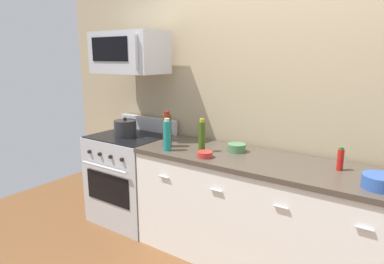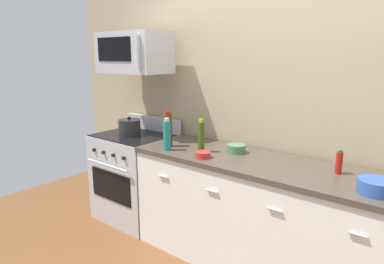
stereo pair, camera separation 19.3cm
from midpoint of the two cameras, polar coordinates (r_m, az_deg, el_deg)
back_wall at (r=2.94m, az=14.06°, el=5.27°), size 5.30×0.10×2.70m
counter_unit at (r=2.83m, az=10.01°, el=-13.78°), size 2.21×0.66×0.92m
range_oven at (r=3.63m, az=-11.87°, el=-7.56°), size 0.76×0.69×1.07m
microwave at (r=3.44m, az=-12.32°, el=13.10°), size 0.74×0.44×0.40m
bottle_hot_sauce_red at (r=2.56m, az=22.08°, el=-4.37°), size 0.05×0.05×0.17m
bottle_olive_oil at (r=2.82m, az=-0.26°, el=-0.73°), size 0.06×0.06×0.28m
bottle_sparkling_teal at (r=2.87m, az=-6.20°, el=-0.59°), size 0.07×0.07×0.28m
bottle_wine_amber at (r=2.99m, az=-6.12°, el=0.35°), size 0.08×0.08×0.32m
bowl_green_glaze at (r=2.86m, az=5.73°, el=-2.67°), size 0.16×0.16×0.07m
bowl_blue_mixing at (r=2.33m, az=27.38°, el=-7.53°), size 0.21×0.21×0.08m
bowl_red_small at (r=2.69m, az=0.16°, el=-3.85°), size 0.12×0.12×0.05m
stockpot at (r=3.45m, az=-12.91°, el=0.60°), size 0.22×0.22×0.20m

